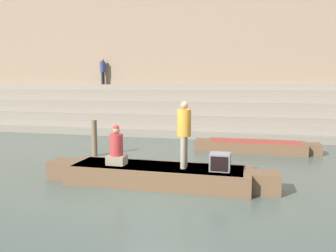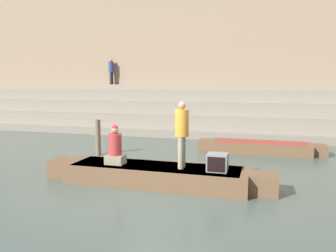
{
  "view_description": "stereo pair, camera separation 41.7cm",
  "coord_description": "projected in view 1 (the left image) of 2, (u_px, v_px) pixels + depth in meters",
  "views": [
    {
      "loc": [
        2.02,
        -7.63,
        2.59
      ],
      "look_at": [
        -0.24,
        1.58,
        1.4
      ],
      "focal_mm": 35.0,
      "sensor_mm": 36.0,
      "label": 1
    },
    {
      "loc": [
        2.42,
        -7.52,
        2.59
      ],
      "look_at": [
        -0.24,
        1.58,
        1.4
      ],
      "focal_mm": 35.0,
      "sensor_mm": 36.0,
      "label": 2
    }
  ],
  "objects": [
    {
      "name": "person_on_steps",
      "position": [
        103.0,
        70.0,
        21.09
      ],
      "size": [
        0.35,
        0.35,
        1.64
      ],
      "rotation": [
        0.0,
        0.0,
        1.62
      ],
      "color": "#28282D",
      "rests_on": "ghat_steps"
    },
    {
      "name": "moored_boat_shore",
      "position": [
        256.0,
        146.0,
        12.75
      ],
      "size": [
        4.73,
        1.19,
        0.4
      ],
      "rotation": [
        0.0,
        0.0,
        -0.02
      ],
      "color": "brown",
      "rests_on": "ground"
    },
    {
      "name": "person_rowing",
      "position": [
        117.0,
        149.0,
        8.62
      ],
      "size": [
        0.49,
        0.38,
        1.06
      ],
      "rotation": [
        0.0,
        0.0,
        -0.13
      ],
      "color": "gray",
      "rests_on": "rowboat_main"
    },
    {
      "name": "person_standing",
      "position": [
        184.0,
        130.0,
        8.21
      ],
      "size": [
        0.35,
        0.35,
        1.69
      ],
      "rotation": [
        0.0,
        0.0,
        0.25
      ],
      "color": "gray",
      "rests_on": "rowboat_main"
    },
    {
      "name": "ground_plane",
      "position": [
        162.0,
        189.0,
        8.16
      ],
      "size": [
        120.0,
        120.0,
        0.0
      ],
      "primitive_type": "plane",
      "color": "#47544C"
    },
    {
      "name": "back_wall",
      "position": [
        216.0,
        55.0,
        20.14
      ],
      "size": [
        34.2,
        1.28,
        8.92
      ],
      "color": "#937A60",
      "rests_on": "ground"
    },
    {
      "name": "tv_set",
      "position": [
        220.0,
        162.0,
        8.04
      ],
      "size": [
        0.5,
        0.46,
        0.43
      ],
      "rotation": [
        0.0,
        0.0,
        -0.12
      ],
      "color": "slate",
      "rests_on": "rowboat_main"
    },
    {
      "name": "rowboat_main",
      "position": [
        157.0,
        174.0,
        8.55
      ],
      "size": [
        6.13,
        1.36,
        0.5
      ],
      "rotation": [
        0.0,
        0.0,
        0.04
      ],
      "color": "brown",
      "rests_on": "ground"
    },
    {
      "name": "mooring_post",
      "position": [
        94.0,
        138.0,
        11.97
      ],
      "size": [
        0.2,
        0.2,
        1.32
      ],
      "primitive_type": "cylinder",
      "color": "brown",
      "rests_on": "ground"
    },
    {
      "name": "ghat_steps",
      "position": [
        211.0,
        115.0,
        18.37
      ],
      "size": [
        36.0,
        4.8,
        2.62
      ],
      "color": "gray",
      "rests_on": "ground"
    }
  ]
}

